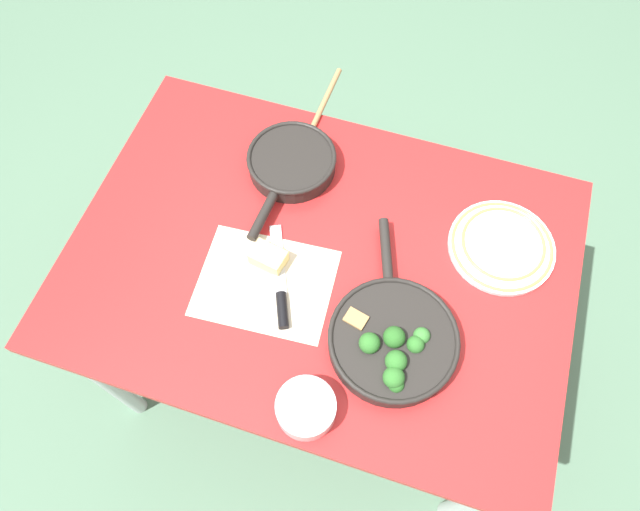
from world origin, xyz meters
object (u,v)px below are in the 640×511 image
Objects in this scene: cheese_block at (268,258)px; skillet_eggs at (291,163)px; grater_knife at (281,290)px; prep_bowl_steel at (306,408)px; wooden_spoon at (311,131)px; dinner_plate_stack at (502,245)px; skillet_broccoli at (392,340)px.

skillet_eggs is at bearing -82.22° from cheese_block.
skillet_eggs is 0.35m from grater_knife.
cheese_block is at bearing -57.38° from prep_bowl_steel.
wooden_spoon is 1.49× the size of grater_knife.
wooden_spoon is at bearing -86.20° from cheese_block.
prep_bowl_steel reaches higher than dinner_plate_stack.
cheese_block is 0.36m from prep_bowl_steel.
skillet_eggs is at bearing -6.62° from dinner_plate_stack.
dinner_plate_stack is at bearing -84.04° from grater_knife.
grater_knife is at bearing 11.85° from wooden_spoon.
wooden_spoon is at bearing -14.37° from grater_knife.
prep_bowl_steel is (-0.14, 0.24, 0.02)m from grater_knife.
skillet_eggs reaches higher than cheese_block.
cheese_block is at bearing 21.60° from dinner_plate_stack.
wooden_spoon is at bearing -72.44° from prep_bowl_steel.
skillet_eggs is 0.27m from cheese_block.
prep_bowl_steel is at bearing 25.86° from skillet_eggs.
skillet_eggs reaches higher than wooden_spoon.
skillet_broccoli is 0.34m from cheese_block.
cheese_block is at bearing 5.90° from wooden_spoon.
cheese_block reaches higher than wooden_spoon.
wooden_spoon is 0.58m from dinner_plate_stack.
cheese_block is at bearing 15.12° from grater_knife.
skillet_eggs is 0.13m from wooden_spoon.
skillet_eggs is at bearing -68.01° from prep_bowl_steel.
prep_bowl_steel is (0.13, 0.20, -0.00)m from skillet_broccoli.
grater_knife is 0.54m from dinner_plate_stack.
prep_bowl_steel is (-0.23, 0.57, -0.00)m from skillet_eggs.
wooden_spoon is (-0.01, -0.12, -0.02)m from skillet_eggs.
dinner_plate_stack is (-0.46, -0.27, 0.00)m from grater_knife.
grater_knife is 2.03× the size of prep_bowl_steel.
skillet_eggs is 0.62m from prep_bowl_steel.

